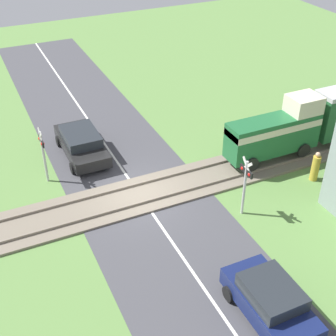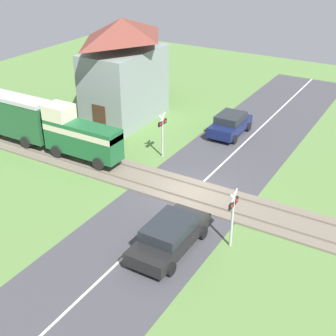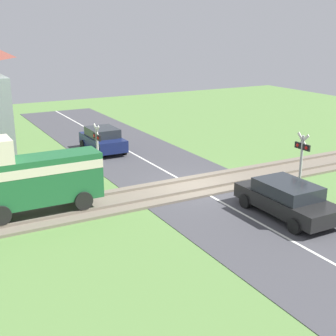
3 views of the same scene
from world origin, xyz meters
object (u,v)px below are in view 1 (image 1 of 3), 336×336
pedestrian_by_station (315,167)px  crossing_signal_west_approach (43,149)px  crossing_signal_east_approach (245,179)px  car_near_crossing (81,143)px  car_far_side (270,301)px  train (335,115)px

pedestrian_by_station → crossing_signal_west_approach: bearing=-114.4°
crossing_signal_east_approach → pedestrian_by_station: size_ratio=1.83×
car_near_crossing → crossing_signal_west_approach: size_ratio=1.58×
car_near_crossing → crossing_signal_east_approach: crossing_signal_east_approach is taller
car_far_side → crossing_signal_west_approach: 12.63m
train → crossing_signal_west_approach: train is taller
car_near_crossing → pedestrian_by_station: pedestrian_by_station is taller
crossing_signal_west_approach → pedestrian_by_station: crossing_signal_west_approach is taller
car_far_side → crossing_signal_east_approach: 5.82m
train → car_far_side: train is taller
pedestrian_by_station → car_near_crossing: bearing=-125.9°
pedestrian_by_station → crossing_signal_east_approach: bearing=-80.8°
car_near_crossing → car_far_side: bearing=12.4°
car_near_crossing → crossing_signal_west_approach: bearing=-54.2°
car_far_side → car_near_crossing: bearing=-167.6°
car_far_side → crossing_signal_east_approach: (-5.25, 2.26, 1.08)m
car_near_crossing → car_far_side: (13.11, 2.88, 0.04)m
car_near_crossing → car_far_side: size_ratio=1.21×
train → crossing_signal_east_approach: bearing=-68.0°
train → pedestrian_by_station: 4.00m
car_far_side → crossing_signal_east_approach: size_ratio=1.30×
crossing_signal_east_approach → pedestrian_by_station: crossing_signal_east_approach is taller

